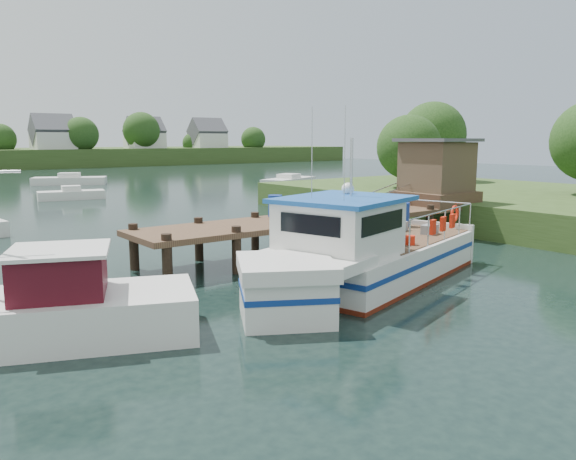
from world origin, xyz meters
TOP-DOWN VIEW (x-y plane):
  - ground_plane at (0.00, 0.00)m, footprint 160.00×160.00m
  - near_shore at (16.88, -0.73)m, footprint 16.00×30.00m
  - dock at (6.51, 0.01)m, footprint 16.60×3.00m
  - lobster_boat at (-0.93, -5.09)m, footprint 10.98×5.65m
  - work_boat at (-10.29, -3.96)m, footprint 8.07×4.96m
  - moored_far at (3.84, 40.47)m, footprint 7.20×5.09m
  - moored_b at (-0.28, 26.01)m, footprint 4.88×2.45m
  - moored_c at (20.70, 26.74)m, footprint 7.36×4.99m

SIDE VIEW (x-z plane):
  - ground_plane at x=0.00m, z-range 0.00..0.00m
  - moored_b at x=-0.28m, z-range -0.13..0.90m
  - moored_c at x=20.70m, z-range -0.14..0.96m
  - moored_far at x=3.84m, z-range -0.15..1.02m
  - work_boat at x=-10.29m, z-range -1.48..2.86m
  - lobster_boat at x=-0.93m, z-range -1.69..3.62m
  - near_shore at x=16.88m, z-range -1.83..5.93m
  - dock at x=6.51m, z-range -0.15..4.63m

